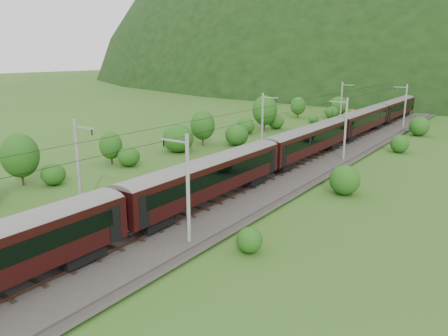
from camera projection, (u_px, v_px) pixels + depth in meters
The scene contains 14 objects.
ground at pixel (131, 226), 35.72m from camera, with size 600.00×600.00×0.00m, color #365A1C.
railbed at pixel (205, 194), 43.61m from camera, with size 14.00×220.00×0.30m, color #38332D.
track_left at pixel (186, 188), 44.89m from camera, with size 2.40×220.00×0.27m.
track_right at pixel (224, 196), 42.22m from camera, with size 2.40×220.00×0.27m.
catenary_left at pixel (263, 119), 63.35m from camera, with size 2.54×192.28×8.00m.
catenary_right at pixel (345, 127), 56.57m from camera, with size 2.54×192.28×8.00m.
overhead_wires at pixel (204, 125), 41.86m from camera, with size 4.83×198.00×0.03m.
mountain_ridge at pixel (308, 72), 340.17m from camera, with size 336.00×280.00×132.00m, color black.
train at pixel (308, 136), 56.39m from camera, with size 2.88×158.47×5.00m.
hazard_post_near at pixel (326, 136), 69.61m from camera, with size 0.14×0.14×1.35m, color red.
hazard_post_far at pixel (318, 140), 65.46m from camera, with size 0.18×0.18×1.65m, color red.
signal at pixel (352, 114), 89.06m from camera, with size 0.28×0.28×2.49m.
vegetation_left at pixel (122, 151), 52.06m from camera, with size 12.36×148.97×7.01m.
vegetation_right at pixel (349, 181), 43.86m from camera, with size 6.96×101.88×2.99m.
Camera 1 is at (25.38, -22.95, 13.65)m, focal length 35.00 mm.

